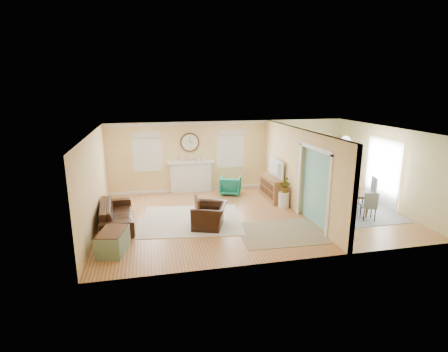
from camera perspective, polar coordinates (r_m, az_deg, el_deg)
The scene contains 29 objects.
floor at distance 10.83m, azimuth 4.51°, elevation -6.32°, with size 9.00×9.00×0.00m, color brown.
wall_back at distance 13.28m, azimuth 0.88°, elevation 3.40°, with size 9.00×0.02×2.60m, color #DCB76D.
wall_front at distance 7.74m, azimuth 11.12°, elevation -4.84°, with size 9.00×0.02×2.60m, color #DCB76D.
wall_left at distance 10.12m, azimuth -20.53°, elevation -0.96°, with size 0.02×6.00×2.60m, color #DCB76D.
wall_right at distance 12.50m, azimuth 24.79°, elevation 1.39°, with size 0.02×6.00×2.60m, color #DCB76D.
ceiling at distance 10.21m, azimuth 4.79°, elevation 7.47°, with size 9.00×6.00×0.02m, color white.
partition at distance 11.21m, azimuth 11.64°, elevation 1.38°, with size 0.17×6.00×2.60m.
fireplace at distance 13.06m, azimuth -5.43°, elevation -0.01°, with size 1.70×0.30×1.17m.
wall_clock at distance 12.89m, azimuth -5.61°, elevation 5.49°, with size 0.70×0.07×0.70m.
window_left at distance 12.83m, azimuth -12.49°, elevation 4.31°, with size 1.05×0.13×1.42m.
window_right at distance 13.18m, azimuth 1.14°, elevation 4.90°, with size 1.05×0.13×1.42m.
french_doors at distance 12.52m, azimuth 24.53°, elevation 0.49°, with size 0.06×1.70×2.20m.
pendant at distance 11.51m, azimuth 19.25°, elevation 5.48°, with size 0.30×0.30×0.55m.
rug_cream at distance 10.43m, azimuth -5.40°, elevation -7.13°, with size 2.89×2.51×0.02m, color beige.
rug_jute at distance 9.64m, azimuth 9.17°, elevation -9.11°, with size 2.19×1.79×0.01m, color tan.
rug_grey at distance 12.05m, azimuth 18.96°, elevation -4.90°, with size 2.60×3.25×0.01m, color gray.
sofa at distance 10.38m, azimuth -17.11°, elevation -5.95°, with size 2.23×0.87×0.65m, color black.
eames_chair at distance 9.80m, azimuth -2.35°, elevation -6.49°, with size 1.01×0.88×0.66m, color black.
green_chair at distance 12.76m, azimuth 1.07°, elevation -1.53°, with size 0.70×0.72×0.66m, color #0C7059.
trunk at distance 8.77m, azimuth -17.68°, elevation -10.17°, with size 0.76×1.04×0.54m.
credenza at distance 12.32m, azimuth 8.04°, elevation -1.91°, with size 0.51×1.49×0.80m.
tv at distance 12.13m, azimuth 8.08°, elevation 1.29°, with size 1.07×0.14×0.61m, color black.
garden_stool at distance 11.53m, azimuth 9.72°, elevation -3.84°, with size 0.35×0.35×0.51m, color white.
potted_plant at distance 11.40m, azimuth 9.82°, elevation -1.54°, with size 0.41×0.35×0.45m, color #337F33.
dining_table at distance 11.95m, azimuth 19.09°, elevation -3.39°, with size 1.92×1.07×0.68m, color #4C2E16.
dining_chair_n at distance 12.72m, azimuth 16.76°, elevation -0.95°, with size 0.53×0.53×1.01m.
dining_chair_s at distance 11.06m, azimuth 22.55°, elevation -4.15°, with size 0.48×0.48×0.88m.
dining_chair_w at distance 11.60m, azimuth 16.91°, elevation -2.83°, with size 0.47×0.47×0.88m.
dining_chair_e at distance 12.22m, azimuth 22.38°, elevation -2.06°, with size 0.56×0.56×1.01m.
Camera 1 is at (-2.99, -9.69, 3.79)m, focal length 28.00 mm.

